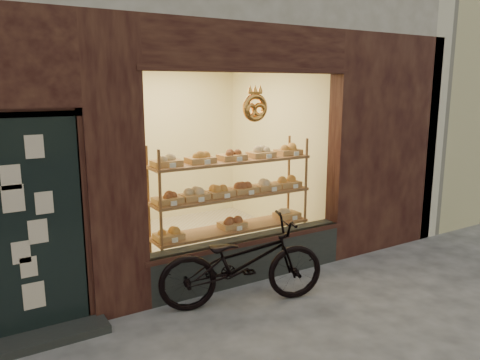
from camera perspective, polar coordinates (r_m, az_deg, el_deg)
neighbor_right at (r=14.73m, az=26.09°, el=18.54°), size 12.00×7.00×9.00m
display_shelf at (r=6.10m, az=-0.97°, el=-2.82°), size 2.20×0.45×1.70m
bicycle at (r=5.23m, az=0.31°, el=-10.01°), size 1.96×1.15×0.98m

